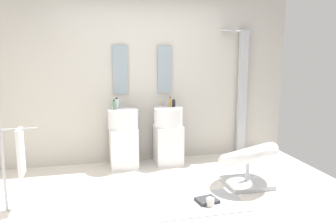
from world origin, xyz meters
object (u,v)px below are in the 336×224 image
(towel_rack, at_px, (18,154))
(soap_bottle_black, at_px, (174,103))
(soap_bottle_green, at_px, (114,105))
(pedestal_sink_left, at_px, (123,137))
(coffee_mug, at_px, (210,202))
(magazine_charcoal, at_px, (207,200))
(pedestal_sink_right, at_px, (168,135))
(lounge_chair, at_px, (248,159))
(shower_column, at_px, (241,90))
(soap_bottle_clear, at_px, (117,104))
(soap_bottle_amber, at_px, (170,102))

(towel_rack, xyz_separation_m, soap_bottle_black, (2.01, 1.20, 0.30))
(soap_bottle_green, relative_size, soap_bottle_black, 1.18)
(pedestal_sink_left, bearing_deg, coffee_mug, -62.97)
(magazine_charcoal, bearing_deg, soap_bottle_green, 111.59)
(pedestal_sink_left, bearing_deg, pedestal_sink_right, 0.00)
(lounge_chair, bearing_deg, soap_bottle_black, 120.50)
(pedestal_sink_right, height_order, soap_bottle_black, soap_bottle_black)
(coffee_mug, xyz_separation_m, soap_bottle_green, (-0.91, 1.60, 0.88))
(shower_column, bearing_deg, lounge_chair, -111.58)
(coffee_mug, distance_m, soap_bottle_black, 1.84)
(towel_rack, xyz_separation_m, coffee_mug, (2.02, -0.42, -0.57))
(towel_rack, distance_m, soap_bottle_black, 2.37)
(coffee_mug, relative_size, soap_bottle_clear, 0.55)
(pedestal_sink_right, height_order, towel_rack, pedestal_sink_right)
(shower_column, distance_m, coffee_mug, 2.34)
(pedestal_sink_left, height_order, towel_rack, pedestal_sink_left)
(pedestal_sink_left, bearing_deg, soap_bottle_clear, 126.27)
(shower_column, xyz_separation_m, towel_rack, (-3.20, -1.32, -0.45))
(magazine_charcoal, distance_m, soap_bottle_black, 1.76)
(pedestal_sink_right, height_order, shower_column, shower_column)
(magazine_charcoal, relative_size, coffee_mug, 2.53)
(pedestal_sink_right, distance_m, shower_column, 1.45)
(pedestal_sink_left, distance_m, soap_bottle_green, 0.50)
(pedestal_sink_left, height_order, magazine_charcoal, pedestal_sink_left)
(lounge_chair, distance_m, soap_bottle_clear, 2.03)
(shower_column, bearing_deg, coffee_mug, -124.16)
(magazine_charcoal, relative_size, soap_bottle_amber, 1.52)
(pedestal_sink_left, distance_m, lounge_chair, 1.82)
(magazine_charcoal, height_order, soap_bottle_amber, soap_bottle_amber)
(pedestal_sink_left, bearing_deg, soap_bottle_black, 5.50)
(soap_bottle_clear, bearing_deg, soap_bottle_black, -1.84)
(shower_column, xyz_separation_m, lounge_chair, (-0.50, -1.28, -0.73))
(pedestal_sink_right, distance_m, soap_bottle_clear, 0.91)
(towel_rack, bearing_deg, soap_bottle_amber, 32.14)
(towel_rack, height_order, soap_bottle_black, soap_bottle_black)
(shower_column, distance_m, magazine_charcoal, 2.28)
(coffee_mug, bearing_deg, magazine_charcoal, 88.61)
(pedestal_sink_left, relative_size, pedestal_sink_right, 1.00)
(soap_bottle_clear, xyz_separation_m, soap_bottle_amber, (0.82, 0.00, -0.01))
(soap_bottle_black, bearing_deg, coffee_mug, -89.97)
(towel_rack, bearing_deg, soap_bottle_black, 30.84)
(coffee_mug, bearing_deg, soap_bottle_amber, 91.72)
(lounge_chair, bearing_deg, shower_column, 68.42)
(pedestal_sink_left, height_order, soap_bottle_amber, soap_bottle_amber)
(shower_column, height_order, soap_bottle_clear, shower_column)
(magazine_charcoal, bearing_deg, towel_rack, 161.33)
(pedestal_sink_right, bearing_deg, magazine_charcoal, -85.69)
(soap_bottle_clear, bearing_deg, soap_bottle_amber, 0.32)
(towel_rack, relative_size, soap_bottle_black, 7.90)
(pedestal_sink_right, xyz_separation_m, shower_column, (1.29, 0.20, 0.63))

